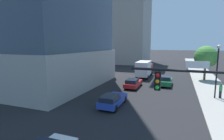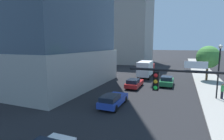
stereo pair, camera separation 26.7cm
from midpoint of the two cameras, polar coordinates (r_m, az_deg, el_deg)
sidewalk at (r=27.07m, az=30.72°, el=-6.63°), size 4.57×120.00×0.15m
construction_building at (r=64.11m, az=5.67°, el=17.44°), size 15.11×25.71×40.43m
traffic_light_pole at (r=10.31m, az=25.79°, el=-6.82°), size 5.40×0.48×5.65m
street_lamp at (r=23.98m, az=31.24°, el=1.61°), size 0.44×0.44×6.27m
street_tree at (r=35.45m, az=28.49°, el=3.62°), size 3.90×3.90×6.05m
car_blue at (r=18.94m, az=0.64°, el=-9.51°), size 1.83×4.60×1.38m
car_red at (r=27.08m, az=7.36°, el=-4.16°), size 1.85×4.65×1.37m
car_green at (r=29.38m, az=17.30°, el=-3.38°), size 1.94×4.43×1.54m
box_truck at (r=35.50m, az=10.96°, el=0.46°), size 2.27×7.24×3.21m
pedestrian_green_shirt at (r=24.71m, az=31.97°, el=-5.71°), size 0.34×0.34×1.78m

